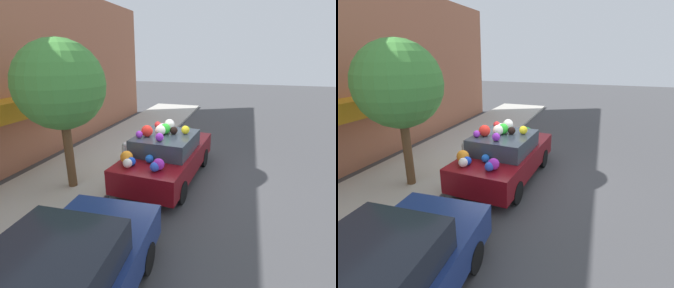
{
  "view_description": "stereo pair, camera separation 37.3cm",
  "coord_description": "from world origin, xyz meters",
  "views": [
    {
      "loc": [
        -7.24,
        -2.32,
        3.7
      ],
      "look_at": [
        0.0,
        -0.12,
        1.13
      ],
      "focal_mm": 28.0,
      "sensor_mm": 36.0,
      "label": 1
    },
    {
      "loc": [
        -7.13,
        -2.67,
        3.7
      ],
      "look_at": [
        0.0,
        -0.12,
        1.13
      ],
      "focal_mm": 28.0,
      "sensor_mm": 36.0,
      "label": 2
    }
  ],
  "objects": [
    {
      "name": "building_facade",
      "position": [
        -0.06,
        4.92,
        3.06
      ],
      "size": [
        18.0,
        1.2,
        6.23
      ],
      "color": "#B26B4C",
      "rests_on": "ground"
    },
    {
      "name": "fire_hydrant",
      "position": [
        0.6,
        1.66,
        0.47
      ],
      "size": [
        0.2,
        0.2,
        0.7
      ],
      "color": "#B2B2B7",
      "rests_on": "sidewalk_curb"
    },
    {
      "name": "art_car",
      "position": [
        -0.04,
        -0.11,
        0.79
      ],
      "size": [
        4.3,
        2.08,
        1.8
      ],
      "rotation": [
        0.0,
        0.0,
        -0.06
      ],
      "color": "maroon",
      "rests_on": "ground"
    },
    {
      "name": "ground_plane",
      "position": [
        0.0,
        0.0,
        0.0
      ],
      "size": [
        60.0,
        60.0,
        0.0
      ],
      "primitive_type": "plane",
      "color": "#424244"
    },
    {
      "name": "street_tree",
      "position": [
        -1.53,
        2.29,
        2.97
      ],
      "size": [
        2.3,
        2.3,
        4.01
      ],
      "color": "brown",
      "rests_on": "sidewalk_curb"
    },
    {
      "name": "sidewalk_curb",
      "position": [
        0.0,
        2.7,
        0.06
      ],
      "size": [
        24.0,
        3.2,
        0.13
      ],
      "color": "#B2ADA3",
      "rests_on": "ground"
    }
  ]
}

